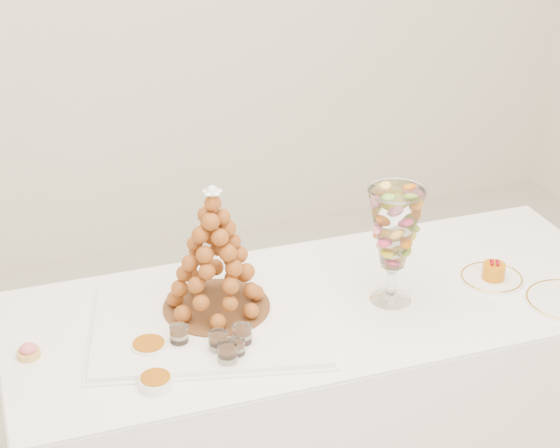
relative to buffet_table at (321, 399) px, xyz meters
name	(u,v)px	position (x,y,z in m)	size (l,w,h in m)	color
buffet_table	(321,399)	(0.00, 0.00, 0.00)	(1.93, 0.81, 0.73)	white
lace_tray	(209,323)	(-0.36, 0.00, 0.37)	(0.66, 0.50, 0.02)	white
macaron_vase	(395,230)	(0.20, -0.05, 0.60)	(0.17, 0.17, 0.36)	white
cake_plate	(491,278)	(0.55, -0.06, 0.37)	(0.20, 0.20, 0.01)	white
pink_tart	(28,351)	(-0.87, 0.02, 0.38)	(0.07, 0.07, 0.04)	tan
verrine_a	(179,337)	(-0.47, -0.08, 0.40)	(0.05, 0.05, 0.07)	white
verrine_b	(218,344)	(-0.38, -0.15, 0.40)	(0.05, 0.05, 0.07)	white
verrine_c	(242,337)	(-0.31, -0.14, 0.40)	(0.06, 0.06, 0.07)	white
verrine_d	(228,356)	(-0.37, -0.22, 0.40)	(0.05, 0.05, 0.07)	white
verrine_e	(237,350)	(-0.34, -0.19, 0.40)	(0.05, 0.05, 0.06)	white
ramekin_back	(149,348)	(-0.56, -0.07, 0.38)	(0.10, 0.10, 0.03)	white
ramekin_front	(156,382)	(-0.57, -0.23, 0.38)	(0.09, 0.09, 0.03)	white
croquembouche	(215,251)	(-0.32, 0.05, 0.58)	(0.32, 0.32, 0.40)	brown
mousse_cake	(494,271)	(0.55, -0.07, 0.40)	(0.07, 0.07, 0.06)	#CC6E09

